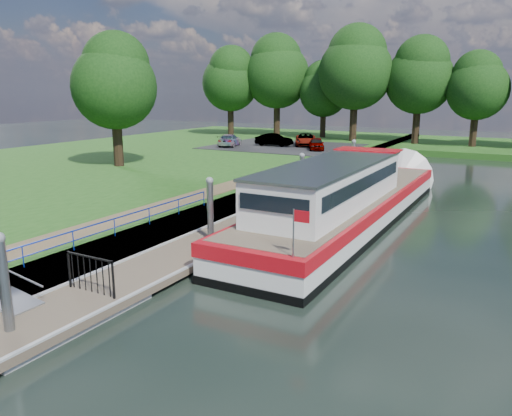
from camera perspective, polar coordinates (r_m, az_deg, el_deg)
The scene contains 16 objects.
ground at distance 14.69m, azimuth -24.52°, elevation -13.18°, with size 160.00×160.00×0.00m, color black.
riverbank at distance 37.17m, azimuth -22.90°, elevation 3.11°, with size 32.00×90.00×0.78m, color #1F4E16.
bank_edge at distance 26.93m, azimuth -1.95°, elevation 0.65°, with size 1.10×90.00×0.78m, color #473D2D.
footpath at distance 22.52m, azimuth -15.24°, elevation -1.24°, with size 1.60×40.00×0.05m, color brown.
carpark at distance 50.86m, azimuth 3.19°, elevation 7.05°, with size 14.00×12.00×0.06m, color black.
blue_fence at distance 17.98m, azimuth -22.59°, elevation -3.73°, with size 0.04×18.04×0.72m.
pontoon at distance 24.06m, azimuth 0.83°, elevation -1.36°, with size 2.50×30.00×0.56m.
mooring_piles at distance 23.81m, azimuth 0.84°, elevation 1.19°, with size 0.30×27.30×3.55m.
gate_panel at distance 15.52m, azimuth -18.42°, elevation -6.63°, with size 1.85×0.05×1.15m.
barge at distance 24.68m, azimuth 10.92°, elevation 0.92°, with size 4.36×21.15×4.78m.
horizon_trees at distance 57.65m, azimuth 16.85°, elevation 14.36°, with size 54.38×10.03×12.87m.
bank_tree_a at distance 38.61m, azimuth -15.83°, elevation 13.89°, with size 6.12×6.12×9.72m.
car_a at distance 47.76m, azimuth 6.91°, elevation 7.31°, with size 1.35×3.36×1.14m, color #999999.
car_b at distance 50.89m, azimuth 2.07°, elevation 7.80°, with size 1.31×3.76×1.24m, color #999999.
car_c at distance 50.74m, azimuth -3.03°, elevation 7.75°, with size 1.67×4.11×1.19m, color #999999.
car_d at distance 51.29m, azimuth 5.69°, elevation 7.78°, with size 2.02×4.38×1.22m, color #999999.
Camera 1 is at (10.95, -7.55, 6.24)m, focal length 35.00 mm.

